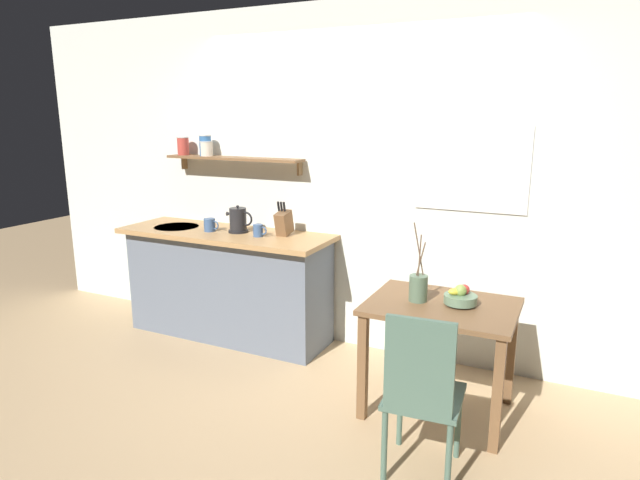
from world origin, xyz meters
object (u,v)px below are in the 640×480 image
at_px(knife_block, 284,222).
at_px(dining_table, 441,323).
at_px(electric_kettle, 238,220).
at_px(coffee_mug_spare, 258,230).
at_px(twig_vase, 418,287).
at_px(coffee_mug_by_sink, 210,225).
at_px(fruit_bowl, 460,297).
at_px(dining_chair_near, 422,390).

bearing_deg(knife_block, dining_table, -19.63).
distance_m(electric_kettle, coffee_mug_spare, 0.25).
distance_m(twig_vase, electric_kettle, 1.72).
xyz_separation_m(twig_vase, coffee_mug_by_sink, (-1.88, 0.38, 0.16)).
height_order(twig_vase, electric_kettle, twig_vase).
distance_m(dining_table, fruit_bowl, 0.21).
height_order(fruit_bowl, coffee_mug_spare, coffee_mug_spare).
height_order(knife_block, coffee_mug_spare, knife_block).
relative_size(dining_chair_near, coffee_mug_spare, 7.75).
bearing_deg(coffee_mug_by_sink, coffee_mug_spare, 1.01).
distance_m(knife_block, coffee_mug_by_sink, 0.65).
height_order(twig_vase, coffee_mug_spare, twig_vase).
distance_m(electric_kettle, coffee_mug_by_sink, 0.25).
height_order(dining_chair_near, electric_kettle, electric_kettle).
height_order(dining_chair_near, coffee_mug_spare, coffee_mug_spare).
distance_m(dining_table, coffee_mug_by_sink, 2.10).
relative_size(fruit_bowl, coffee_mug_by_sink, 1.46).
xyz_separation_m(electric_kettle, coffee_mug_spare, (0.23, -0.06, -0.05)).
relative_size(twig_vase, electric_kettle, 2.04).
bearing_deg(dining_table, dining_chair_near, -83.68).
distance_m(dining_chair_near, knife_block, 1.98).
relative_size(dining_chair_near, fruit_bowl, 4.61).
relative_size(fruit_bowl, coffee_mug_spare, 1.68).
distance_m(dining_chair_near, twig_vase, 0.80).
bearing_deg(knife_block, electric_kettle, -172.30).
xyz_separation_m(fruit_bowl, electric_kettle, (-1.90, 0.41, 0.24)).
xyz_separation_m(twig_vase, electric_kettle, (-1.65, 0.45, 0.21)).
height_order(dining_chair_near, twig_vase, twig_vase).
relative_size(dining_table, coffee_mug_spare, 7.50).
distance_m(coffee_mug_by_sink, coffee_mug_spare, 0.47).
xyz_separation_m(dining_table, electric_kettle, (-1.80, 0.45, 0.42)).
xyz_separation_m(dining_chair_near, knife_block, (-1.48, 1.21, 0.52)).
xyz_separation_m(dining_table, twig_vase, (-0.15, -0.01, 0.21)).
bearing_deg(coffee_mug_spare, dining_table, -13.66).
relative_size(dining_chair_near, coffee_mug_by_sink, 6.75).
bearing_deg(knife_block, twig_vase, -22.09).
height_order(dining_table, dining_chair_near, dining_chair_near).
bearing_deg(coffee_mug_by_sink, electric_kettle, 17.33).
height_order(electric_kettle, knife_block, knife_block).
height_order(fruit_bowl, coffee_mug_by_sink, coffee_mug_by_sink).
bearing_deg(dining_table, fruit_bowl, 17.83).
height_order(dining_table, coffee_mug_by_sink, coffee_mug_by_sink).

